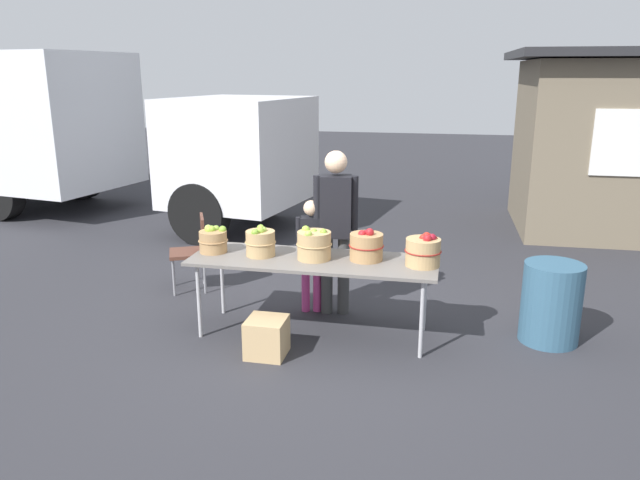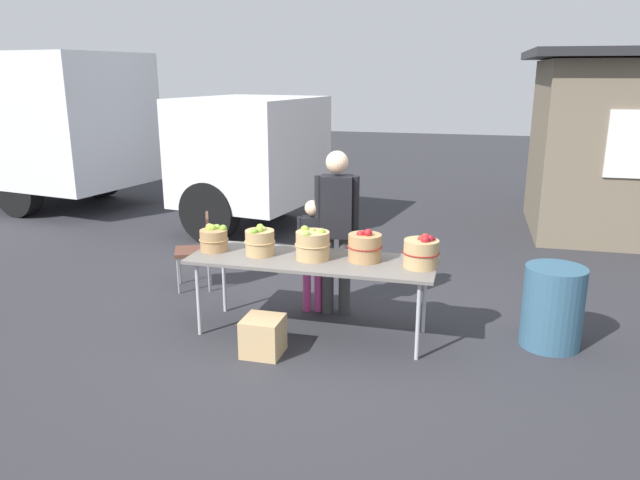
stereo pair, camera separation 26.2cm
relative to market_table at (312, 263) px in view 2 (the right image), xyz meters
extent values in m
plane|color=#2D2D33|center=(0.00, 0.00, -0.71)|extent=(40.00, 40.00, 0.00)
cube|color=slate|center=(0.00, 0.00, 0.02)|extent=(2.30, 0.76, 0.03)
cylinder|color=#B2B2B7|center=(-1.03, -0.30, -0.35)|extent=(0.04, 0.04, 0.72)
cylinder|color=#B2B2B7|center=(1.03, -0.30, -0.35)|extent=(0.04, 0.04, 0.72)
cylinder|color=#B2B2B7|center=(-1.03, 0.30, -0.35)|extent=(0.04, 0.04, 0.72)
cylinder|color=#B2B2B7|center=(1.03, 0.30, -0.35)|extent=(0.04, 0.04, 0.72)
cylinder|color=#A87F51|center=(-0.99, 0.02, 0.14)|extent=(0.26, 0.26, 0.21)
torus|color=#A87F51|center=(-0.99, 0.02, 0.15)|extent=(0.28, 0.28, 0.01)
sphere|color=#8CB738|center=(-1.01, 0.03, 0.26)|extent=(0.07, 0.07, 0.07)
sphere|color=#8CB738|center=(-1.03, 0.02, 0.26)|extent=(0.08, 0.08, 0.08)
sphere|color=#9EC647|center=(-1.05, 0.07, 0.26)|extent=(0.07, 0.07, 0.07)
sphere|color=#9EC647|center=(-0.99, 0.09, 0.25)|extent=(0.08, 0.08, 0.08)
sphere|color=#7AA833|center=(-0.90, 0.05, 0.26)|extent=(0.07, 0.07, 0.07)
sphere|color=#8CB738|center=(-0.99, 0.10, 0.25)|extent=(0.06, 0.06, 0.06)
cylinder|color=tan|center=(-0.51, 0.00, 0.16)|extent=(0.27, 0.27, 0.24)
torus|color=tan|center=(-0.51, 0.00, 0.17)|extent=(0.29, 0.29, 0.01)
sphere|color=#8CB738|center=(-0.50, -0.04, 0.29)|extent=(0.07, 0.07, 0.07)
sphere|color=#8CB738|center=(-0.51, 0.01, 0.30)|extent=(0.07, 0.07, 0.07)
sphere|color=#7AA833|center=(-0.53, -0.10, 0.29)|extent=(0.07, 0.07, 0.07)
sphere|color=#9EC647|center=(-0.49, 0.01, 0.28)|extent=(0.07, 0.07, 0.07)
cylinder|color=tan|center=(0.01, 0.00, 0.17)|extent=(0.31, 0.31, 0.26)
torus|color=tan|center=(0.01, 0.00, 0.18)|extent=(0.33, 0.33, 0.01)
sphere|color=#7AA833|center=(0.10, 0.01, 0.30)|extent=(0.07, 0.07, 0.07)
sphere|color=#8CB738|center=(-0.09, 0.06, 0.30)|extent=(0.08, 0.08, 0.08)
sphere|color=#9EC647|center=(-0.02, -0.12, 0.31)|extent=(0.07, 0.07, 0.07)
sphere|color=#7AA833|center=(0.00, 0.04, 0.29)|extent=(0.06, 0.06, 0.06)
cylinder|color=#A87F51|center=(0.48, 0.07, 0.16)|extent=(0.31, 0.31, 0.25)
torus|color=maroon|center=(0.48, 0.07, 0.18)|extent=(0.33, 0.33, 0.01)
sphere|color=maroon|center=(0.52, 0.05, 0.31)|extent=(0.08, 0.08, 0.08)
sphere|color=maroon|center=(0.45, 0.06, 0.29)|extent=(0.08, 0.08, 0.08)
sphere|color=maroon|center=(0.48, 0.09, 0.28)|extent=(0.06, 0.06, 0.06)
sphere|color=maroon|center=(0.47, 0.10, 0.28)|extent=(0.07, 0.07, 0.07)
sphere|color=maroon|center=(0.49, 0.08, 0.29)|extent=(0.08, 0.08, 0.08)
cylinder|color=tan|center=(1.00, 0.01, 0.16)|extent=(0.31, 0.31, 0.25)
torus|color=maroon|center=(1.00, 0.01, 0.18)|extent=(0.33, 0.33, 0.01)
sphere|color=#B22319|center=(1.03, 0.07, 0.30)|extent=(0.08, 0.08, 0.08)
sphere|color=maroon|center=(1.08, 0.01, 0.30)|extent=(0.07, 0.07, 0.07)
sphere|color=maroon|center=(1.05, 0.11, 0.28)|extent=(0.07, 0.07, 0.07)
sphere|color=maroon|center=(1.04, -0.03, 0.30)|extent=(0.08, 0.08, 0.08)
sphere|color=#B22319|center=(1.09, 0.06, 0.28)|extent=(0.07, 0.07, 0.07)
sphere|color=#B22319|center=(1.04, 0.03, 0.28)|extent=(0.07, 0.07, 0.07)
sphere|color=#B22319|center=(1.00, 0.04, 0.29)|extent=(0.07, 0.07, 0.07)
cylinder|color=#3F3F3F|center=(0.19, 0.57, -0.30)|extent=(0.12, 0.12, 0.82)
cylinder|color=#3F3F3F|center=(0.02, 0.54, -0.30)|extent=(0.12, 0.12, 0.82)
cube|color=black|center=(0.10, 0.56, 0.42)|extent=(0.34, 0.27, 0.62)
sphere|color=beige|center=(0.10, 0.56, 0.87)|extent=(0.22, 0.22, 0.22)
cylinder|color=black|center=(0.28, 0.58, 0.46)|extent=(0.09, 0.09, 0.55)
cylinder|color=black|center=(-0.07, 0.53, 0.46)|extent=(0.09, 0.09, 0.55)
cylinder|color=#CC3F8C|center=(-0.09, 0.56, -0.42)|extent=(0.08, 0.08, 0.58)
cylinder|color=#CC3F8C|center=(-0.20, 0.54, -0.42)|extent=(0.08, 0.08, 0.58)
cube|color=black|center=(-0.14, 0.55, 0.09)|extent=(0.24, 0.20, 0.43)
sphere|color=beige|center=(-0.14, 0.55, 0.40)|extent=(0.16, 0.16, 0.16)
cylinder|color=black|center=(-0.02, 0.57, 0.11)|extent=(0.06, 0.06, 0.39)
cylinder|color=black|center=(-0.27, 0.52, 0.11)|extent=(0.06, 0.06, 0.39)
cube|color=silver|center=(-6.63, 4.46, 0.89)|extent=(4.51, 2.88, 2.30)
cube|color=silver|center=(-2.00, 3.66, 0.54)|extent=(2.13, 2.38, 1.60)
cube|color=black|center=(-1.16, 3.52, 0.86)|extent=(0.34, 1.75, 0.80)
cylinder|color=black|center=(-2.00, 4.62, -0.26)|extent=(0.93, 0.43, 0.90)
cylinder|color=black|center=(-2.32, 2.75, -0.26)|extent=(0.93, 0.43, 0.90)
cylinder|color=black|center=(-5.88, 5.29, -0.26)|extent=(0.93, 0.43, 0.90)
cylinder|color=black|center=(-6.20, 3.42, -0.26)|extent=(0.93, 0.43, 0.90)
cube|color=brown|center=(-1.67, 0.88, -0.27)|extent=(0.53, 0.53, 0.04)
cube|color=brown|center=(-1.50, 0.96, -0.05)|extent=(0.20, 0.37, 0.40)
cylinder|color=gray|center=(-1.89, 0.96, -0.50)|extent=(0.02, 0.02, 0.42)
cylinder|color=gray|center=(-1.75, 0.66, -0.50)|extent=(0.02, 0.02, 0.42)
cylinder|color=gray|center=(-1.59, 1.11, -0.50)|extent=(0.02, 0.02, 0.42)
cylinder|color=gray|center=(-1.44, 0.80, -0.50)|extent=(0.02, 0.02, 0.42)
cylinder|color=#335972|center=(2.18, 0.30, -0.33)|extent=(0.54, 0.54, 0.75)
cube|color=tan|center=(-0.30, -0.54, -0.54)|extent=(0.34, 0.34, 0.34)
camera|label=1|loc=(1.20, -5.24, 1.72)|focal=34.01mm
camera|label=2|loc=(1.45, -5.18, 1.72)|focal=34.01mm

